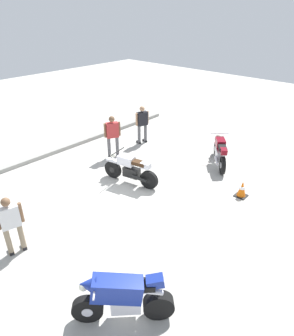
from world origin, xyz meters
TOP-DOWN VIEW (x-y plane):
  - ground_plane at (0.00, 0.00)m, footprint 40.00×40.00m
  - curb_edge at (0.00, 4.60)m, footprint 14.00×0.30m
  - motorcycle_blue_sportbike at (-2.77, -2.96)m, footprint 1.53×1.49m
  - motorcycle_silver_cruiser at (0.94, 0.56)m, footprint 0.72×2.07m
  - motorcycle_maroon_cruiser at (4.18, -0.95)m, footprint 1.69×1.41m
  - person_in_black_shirt at (3.72, 2.63)m, footprint 0.64×0.40m
  - person_in_red_shirt at (1.92, 2.51)m, footprint 0.62×0.48m
  - person_in_white_shirt at (-3.27, 0.27)m, footprint 0.62×0.39m
  - traffic_cone at (2.72, -2.62)m, footprint 0.36×0.36m

SIDE VIEW (x-z plane):
  - ground_plane at x=0.00m, z-range 0.00..0.00m
  - curb_edge at x=0.00m, z-range 0.00..0.15m
  - traffic_cone at x=2.72m, z-range 0.00..0.53m
  - motorcycle_silver_cruiser at x=0.94m, z-range -0.02..1.06m
  - motorcycle_maroon_cruiser at x=4.18m, z-range -0.02..1.06m
  - motorcycle_blue_sportbike at x=-2.77m, z-range 0.02..1.17m
  - person_in_white_shirt at x=-3.27m, z-range 0.10..1.67m
  - person_in_black_shirt at x=3.72m, z-range 0.11..1.77m
  - person_in_red_shirt at x=1.92m, z-range 0.12..1.81m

